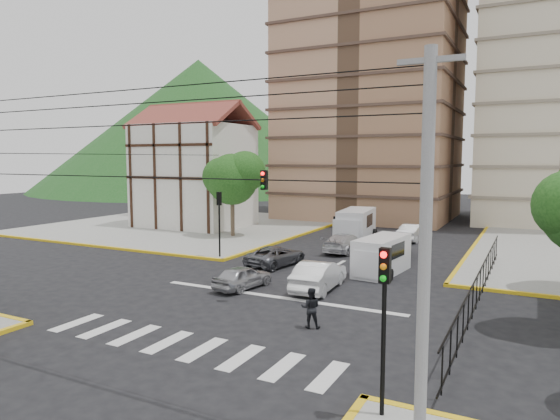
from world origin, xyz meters
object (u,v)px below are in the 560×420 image
Objects in this scene: van_right_lane at (381,256)px; car_silver_front_left at (243,277)px; pedestrian_crosswalk at (311,308)px; van_left_lane at (355,226)px; traffic_light_se at (384,304)px; car_white_front_right at (319,275)px; traffic_light_nw at (219,213)px.

van_right_lane reaches higher than car_silver_front_left.
pedestrian_crosswalk is (5.62, -3.96, 0.20)m from car_silver_front_left.
van_left_lane is 3.58× the size of pedestrian_crosswalk.
car_white_front_right is (-6.47, 11.19, -2.34)m from traffic_light_se.
car_white_front_right reaches higher than car_silver_front_left.
van_right_lane is 8.52m from car_silver_front_left.
car_white_front_right is (3.39, -15.88, -0.47)m from van_left_lane.
traffic_light_nw is at bearing -38.31° from car_silver_front_left.
car_white_front_right is at bearing -104.10° from van_right_lane.
traffic_light_nw reaches higher than pedestrian_crosswalk.
car_white_front_right is 5.84m from pedestrian_crosswalk.
van_right_lane is at bearing 2.70° from traffic_light_nw.
traffic_light_se is at bearing -67.45° from van_right_lane.
car_white_front_right is (-1.86, -4.93, -0.28)m from van_right_lane.
car_silver_front_left is at bearing -123.92° from van_right_lane.
pedestrian_crosswalk is at bearing -41.82° from traffic_light_nw.
van_right_lane is 10.44m from pedestrian_crosswalk.
van_right_lane is 1.38× the size of car_silver_front_left.
car_silver_front_left is (-5.53, -6.47, -0.44)m from van_right_lane.
traffic_light_se is at bearing 108.61° from pedestrian_crosswalk.
car_silver_front_left is (5.46, -5.95, -2.50)m from traffic_light_nw.
pedestrian_crosswalk is (5.34, -21.38, -0.42)m from van_left_lane.
car_silver_front_left is 2.21× the size of pedestrian_crosswalk.
traffic_light_se is at bearing -45.00° from traffic_light_nw.
traffic_light_se reaches higher than van_left_lane.
traffic_light_se is 28.87m from van_left_lane.
pedestrian_crosswalk is at bearing 153.94° from car_silver_front_left.
van_right_lane reaches higher than pedestrian_crosswalk.
traffic_light_se is 1.00× the size of traffic_light_nw.
van_right_lane is 1.07× the size of car_white_front_right.
traffic_light_nw reaches higher than van_left_lane.
traffic_light_nw reaches higher than car_white_front_right.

